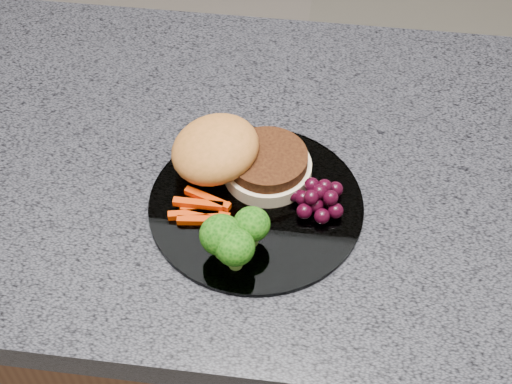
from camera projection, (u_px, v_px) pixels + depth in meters
island_cabinet at (255, 338)px, 1.27m from camera, size 1.20×0.60×0.86m
countertop at (254, 170)px, 0.93m from camera, size 1.20×0.60×0.04m
plate at (256, 204)px, 0.86m from camera, size 0.26×0.26×0.01m
burger at (234, 157)px, 0.87m from camera, size 0.18×0.11×0.06m
carrot_sticks at (202, 209)px, 0.84m from camera, size 0.07×0.05×0.02m
broccoli at (234, 237)px, 0.78m from camera, size 0.08×0.08×0.06m
grape_bunch at (318, 198)px, 0.85m from camera, size 0.07×0.06×0.03m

